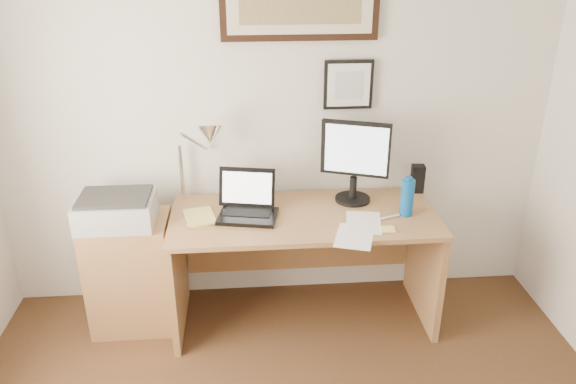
{
  "coord_description": "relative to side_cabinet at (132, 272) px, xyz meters",
  "views": [
    {
      "loc": [
        -0.19,
        -1.36,
        2.26
      ],
      "look_at": [
        0.04,
        1.43,
        0.99
      ],
      "focal_mm": 35.0,
      "sensor_mm": 36.0,
      "label": 1
    }
  ],
  "objects": [
    {
      "name": "wall_back",
      "position": [
        0.92,
        0.32,
        0.89
      ],
      "size": [
        3.5,
        0.02,
        2.5
      ],
      "primitive_type": "cube",
      "color": "silver",
      "rests_on": "ground"
    },
    {
      "name": "side_cabinet",
      "position": [
        0.0,
        0.0,
        0.0
      ],
      "size": [
        0.5,
        0.4,
        0.73
      ],
      "primitive_type": "cube",
      "color": "olive",
      "rests_on": "floor"
    },
    {
      "name": "water_bottle",
      "position": [
        1.68,
        -0.1,
        0.5
      ],
      "size": [
        0.08,
        0.08,
        0.22
      ],
      "primitive_type": "cylinder",
      "color": "#0C53A5",
      "rests_on": "desk"
    },
    {
      "name": "bottle_cap",
      "position": [
        1.68,
        -0.1,
        0.62
      ],
      "size": [
        0.04,
        0.04,
        0.02
      ],
      "primitive_type": "cylinder",
      "color": "#0C53A5",
      "rests_on": "water_bottle"
    },
    {
      "name": "speaker",
      "position": [
        1.84,
        0.23,
        0.48
      ],
      "size": [
        0.09,
        0.08,
        0.18
      ],
      "primitive_type": "cube",
      "rotation": [
        0.0,
        0.0,
        -0.1
      ],
      "color": "black",
      "rests_on": "desk"
    },
    {
      "name": "paper_sheet_a",
      "position": [
        1.32,
        -0.34,
        0.39
      ],
      "size": [
        0.28,
        0.33,
        0.0
      ],
      "primitive_type": "cube",
      "rotation": [
        0.0,
        0.0,
        -0.31
      ],
      "color": "white",
      "rests_on": "desk"
    },
    {
      "name": "paper_sheet_b",
      "position": [
        1.4,
        -0.18,
        0.39
      ],
      "size": [
        0.25,
        0.32,
        0.0
      ],
      "primitive_type": "cube",
      "rotation": [
        0.0,
        0.0,
        -0.18
      ],
      "color": "white",
      "rests_on": "desk"
    },
    {
      "name": "sticky_pad",
      "position": [
        1.52,
        -0.29,
        0.39
      ],
      "size": [
        0.08,
        0.08,
        0.01
      ],
      "primitive_type": "cube",
      "rotation": [
        0.0,
        0.0,
        -0.07
      ],
      "color": "#FFE778",
      "rests_on": "desk"
    },
    {
      "name": "marker_pen",
      "position": [
        1.57,
        -0.14,
        0.39
      ],
      "size": [
        0.14,
        0.06,
        0.02
      ],
      "primitive_type": "cylinder",
      "rotation": [
        0.0,
        1.57,
        0.35
      ],
      "color": "silver",
      "rests_on": "desk"
    },
    {
      "name": "book",
      "position": [
        0.37,
        -0.07,
        0.39
      ],
      "size": [
        0.22,
        0.26,
        0.02
      ],
      "primitive_type": "imported",
      "rotation": [
        0.0,
        0.0,
        0.23
      ],
      "color": "#DBCC67",
      "rests_on": "desk"
    },
    {
      "name": "desk",
      "position": [
        1.07,
        0.04,
        0.15
      ],
      "size": [
        1.6,
        0.7,
        0.75
      ],
      "color": "olive",
      "rests_on": "floor"
    },
    {
      "name": "laptop",
      "position": [
        0.73,
        -0.02,
        0.44
      ],
      "size": [
        0.38,
        0.36,
        0.26
      ],
      "color": "black",
      "rests_on": "desk"
    },
    {
      "name": "lcd_monitor",
      "position": [
        1.4,
        0.12,
        0.68
      ],
      "size": [
        0.41,
        0.22,
        0.52
      ],
      "color": "black",
      "rests_on": "desk"
    },
    {
      "name": "printer",
      "position": [
        -0.03,
        -0.03,
        0.45
      ],
      "size": [
        0.44,
        0.34,
        0.18
      ],
      "color": "#ABABAE",
      "rests_on": "side_cabinet"
    },
    {
      "name": "desk_lamp",
      "position": [
        0.51,
        0.13,
        0.82
      ],
      "size": [
        0.29,
        0.27,
        0.53
      ],
      "color": "silver",
      "rests_on": "desk"
    },
    {
      "name": "picture_small",
      "position": [
        1.37,
        0.29,
        1.09
      ],
      "size": [
        0.3,
        0.03,
        0.3
      ],
      "color": "black",
      "rests_on": "wall_back"
    }
  ]
}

